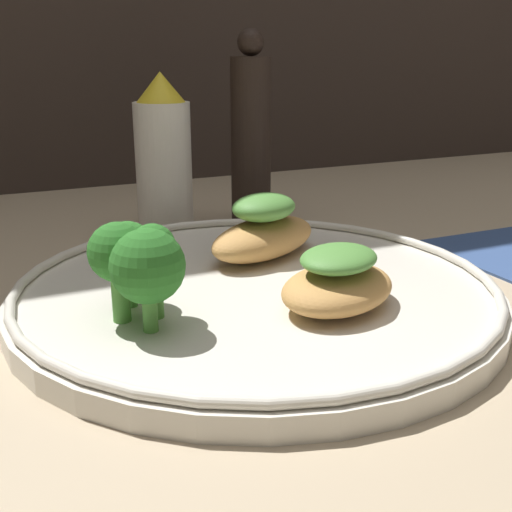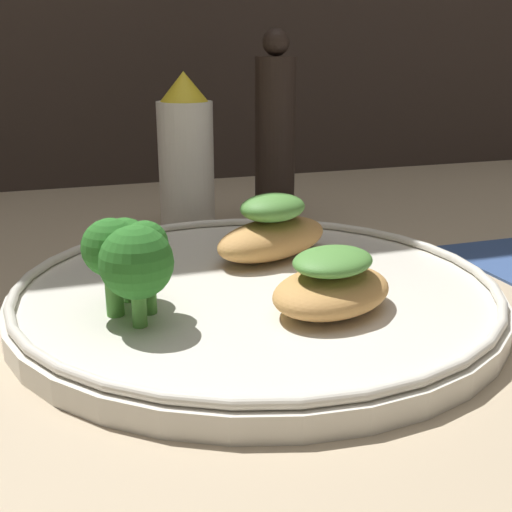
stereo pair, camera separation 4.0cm
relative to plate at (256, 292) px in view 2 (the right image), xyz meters
The scene contains 7 objects.
ground_plane 1.49cm from the plate, ahead, with size 180.00×180.00×1.00cm, color tan.
plate is the anchor object (origin of this frame).
grilled_meat_front 6.22cm from the plate, 61.12° to the right, with size 9.78×8.85×3.66cm.
grilled_meat_middle 6.52cm from the plate, 60.19° to the left, with size 10.98×8.75×4.65cm.
broccoli_bunch 9.45cm from the plate, 163.28° to the right, with size 4.79×7.19×5.67cm.
sauce_bottle 20.37cm from the plate, 89.43° to the left, with size 4.92×4.92×14.03cm.
pepper_grinder 22.46cm from the plate, 66.68° to the left, with size 3.71×3.71×17.62cm.
Camera 2 is at (-12.23, -36.40, 15.81)cm, focal length 45.00 mm.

